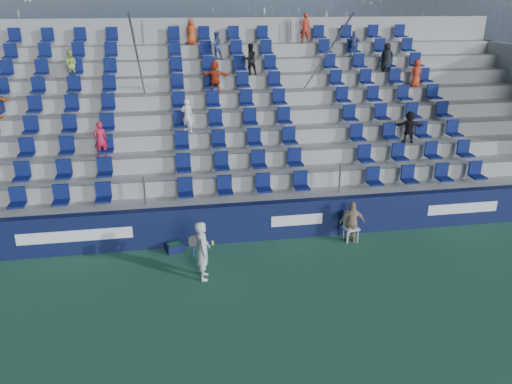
% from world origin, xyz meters
% --- Properties ---
extents(ground, '(70.00, 70.00, 0.00)m').
position_xyz_m(ground, '(0.00, 0.00, 0.00)').
color(ground, '#2A6343').
rests_on(ground, ground).
extents(sponsor_wall, '(24.00, 0.32, 1.20)m').
position_xyz_m(sponsor_wall, '(0.00, 3.15, 0.60)').
color(sponsor_wall, '#10163C').
rests_on(sponsor_wall, ground).
extents(grandstand, '(24.00, 8.17, 6.63)m').
position_xyz_m(grandstand, '(0.00, 8.24, 2.13)').
color(grandstand, '#9B9B96').
rests_on(grandstand, ground).
extents(tennis_player, '(0.69, 0.64, 1.62)m').
position_xyz_m(tennis_player, '(-1.49, 1.14, 0.81)').
color(tennis_player, silver).
rests_on(tennis_player, ground).
extents(line_judge_chair, '(0.49, 0.50, 0.94)m').
position_xyz_m(line_judge_chair, '(3.09, 2.65, 0.54)').
color(line_judge_chair, white).
rests_on(line_judge_chair, ground).
extents(line_judge, '(0.80, 0.42, 1.31)m').
position_xyz_m(line_judge, '(3.09, 2.50, 0.66)').
color(line_judge, tan).
rests_on(line_judge, ground).
extents(ball_bin, '(0.56, 0.46, 0.27)m').
position_xyz_m(ball_bin, '(-2.22, 2.75, 0.15)').
color(ball_bin, '#10163B').
rests_on(ball_bin, ground).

